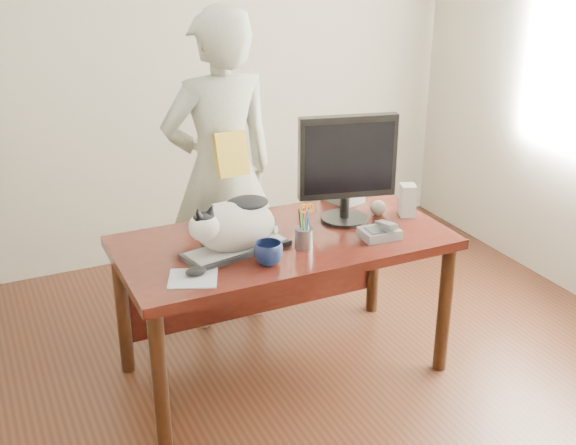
% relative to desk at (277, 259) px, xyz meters
% --- Properties ---
extents(room, '(4.50, 4.50, 4.50)m').
position_rel_desk_xyz_m(room, '(0.00, -0.68, 0.75)').
color(room, black).
rests_on(room, ground).
extents(desk, '(1.60, 0.80, 0.75)m').
position_rel_desk_xyz_m(desk, '(0.00, 0.00, 0.00)').
color(desk, black).
rests_on(desk, ground).
extents(keyboard, '(0.53, 0.29, 0.03)m').
position_rel_desk_xyz_m(keyboard, '(-0.27, -0.13, 0.16)').
color(keyboard, black).
rests_on(keyboard, desk).
extents(cat, '(0.49, 0.32, 0.28)m').
position_rel_desk_xyz_m(cat, '(-0.28, -0.13, 0.29)').
color(cat, silver).
rests_on(cat, keyboard).
extents(monitor, '(0.49, 0.29, 0.56)m').
position_rel_desk_xyz_m(monitor, '(0.37, -0.03, 0.46)').
color(monitor, black).
rests_on(monitor, desk).
extents(pen_cup, '(0.10, 0.10, 0.22)m').
position_rel_desk_xyz_m(pen_cup, '(0.04, -0.22, 0.21)').
color(pen_cup, gray).
rests_on(pen_cup, desk).
extents(mousepad, '(0.26, 0.25, 0.00)m').
position_rel_desk_xyz_m(mousepad, '(-0.53, -0.31, 0.15)').
color(mousepad, '#B7BBC4').
rests_on(mousepad, desk).
extents(mouse, '(0.11, 0.09, 0.04)m').
position_rel_desk_xyz_m(mouse, '(-0.51, -0.29, 0.17)').
color(mouse, black).
rests_on(mouse, mousepad).
extents(coffee_mug, '(0.18, 0.18, 0.10)m').
position_rel_desk_xyz_m(coffee_mug, '(-0.18, -0.31, 0.20)').
color(coffee_mug, '#0D1536').
rests_on(coffee_mug, desk).
extents(phone, '(0.19, 0.16, 0.08)m').
position_rel_desk_xyz_m(phone, '(0.43, -0.27, 0.18)').
color(phone, slate).
rests_on(phone, desk).
extents(speaker, '(0.10, 0.11, 0.17)m').
position_rel_desk_xyz_m(speaker, '(0.70, -0.09, 0.23)').
color(speaker, '#A9A9AC').
rests_on(speaker, desk).
extents(baseball, '(0.08, 0.08, 0.08)m').
position_rel_desk_xyz_m(baseball, '(0.57, -0.02, 0.19)').
color(baseball, beige).
rests_on(baseball, desk).
extents(book_stack, '(0.21, 0.16, 0.08)m').
position_rel_desk_xyz_m(book_stack, '(-0.14, 0.26, 0.18)').
color(book_stack, '#4C1415').
rests_on(book_stack, desk).
extents(calculator, '(0.20, 0.23, 0.06)m').
position_rel_desk_xyz_m(calculator, '(0.51, 0.24, 0.18)').
color(calculator, slate).
rests_on(calculator, desk).
extents(person, '(0.68, 0.47, 1.79)m').
position_rel_desk_xyz_m(person, '(-0.08, 0.57, 0.29)').
color(person, beige).
rests_on(person, ground).
extents(held_book, '(0.17, 0.11, 0.24)m').
position_rel_desk_xyz_m(held_book, '(-0.08, 0.40, 0.45)').
color(held_book, gold).
rests_on(held_book, person).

